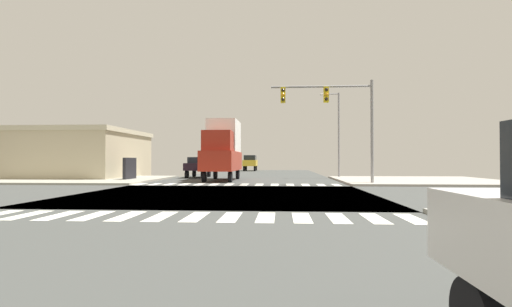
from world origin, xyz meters
The scene contains 11 objects.
ground centered at (0.00, 0.00, -0.03)m, with size 90.00×90.00×0.05m.
sidewalk_corner_ne centered at (13.00, 12.00, 0.07)m, with size 12.00×12.00×0.14m.
sidewalk_corner_nw centered at (-13.00, 12.00, 0.07)m, with size 12.00×12.00×0.14m.
crosswalk_near centered at (-0.25, -7.30, 0.00)m, with size 13.50×2.00×0.01m.
crosswalk_far centered at (-0.25, 7.30, 0.00)m, with size 13.50×2.00×0.01m.
traffic_signal_mast centered at (6.09, 7.70, 5.09)m, with size 6.72×0.55×6.88m.
street_lamp centered at (7.55, 16.92, 4.59)m, with size 1.78×0.32×7.63m.
bank_building centered at (-16.92, 15.77, 2.16)m, with size 14.31×10.76×4.31m.
suv_nearside_1 centered at (-2.00, 40.33, 1.39)m, with size 1.96×4.60×2.34m.
sedan_crossing_2 centered at (-5.00, 17.47, 1.12)m, with size 1.80×4.30×1.88m.
box_truck_queued_1 centered at (-2.00, 12.66, 2.56)m, with size 2.40×7.20×4.85m.
Camera 1 is at (2.69, -18.25, 1.61)m, focal length 27.39 mm.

